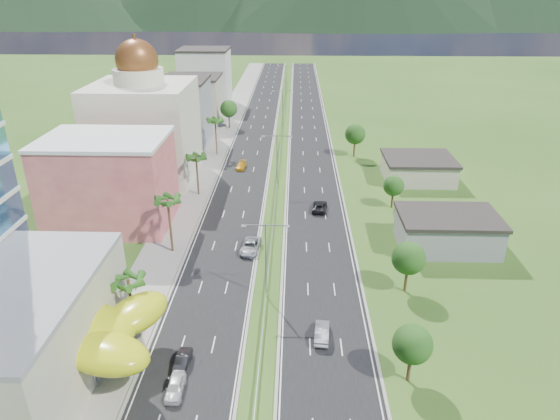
{
  "coord_description": "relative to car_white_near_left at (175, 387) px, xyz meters",
  "views": [
    {
      "loc": [
        3.59,
        -46.31,
        38.88
      ],
      "look_at": [
        1.45,
        22.94,
        7.0
      ],
      "focal_mm": 32.0,
      "sensor_mm": 36.0,
      "label": 1
    }
  ],
  "objects": [
    {
      "name": "leafy_tree_lfar",
      "position": [
        -7.06,
        102.55,
        4.81
      ],
      "size": [
        4.9,
        4.9,
        8.05
      ],
      "color": "#47301C",
      "rests_on": "ground"
    },
    {
      "name": "palm_tree_b",
      "position": [
        -7.06,
        9.55,
        6.29
      ],
      "size": [
        3.6,
        3.6,
        8.1
      ],
      "color": "#47301C",
      "rests_on": "ground"
    },
    {
      "name": "shed_near",
      "position": [
        36.44,
        32.55,
        1.73
      ],
      "size": [
        15.0,
        10.0,
        5.0
      ],
      "primitive_type": "cube",
      "color": "gray",
      "rests_on": "ground"
    },
    {
      "name": "midrise_grey",
      "position": [
        -18.56,
        87.55,
        7.23
      ],
      "size": [
        16.0,
        15.0,
        16.0
      ],
      "primitive_type": "cube",
      "color": "gray",
      "rests_on": "ground"
    },
    {
      "name": "domed_building",
      "position": [
        -19.56,
        62.55,
        10.58
      ],
      "size": [
        20.0,
        20.0,
        28.7
      ],
      "color": "beige",
      "rests_on": "ground"
    },
    {
      "name": "car_silver_right",
      "position": [
        15.55,
        9.21,
        0.05
      ],
      "size": [
        2.04,
        4.87,
        1.56
      ],
      "primitive_type": "imported",
      "rotation": [
        0.0,
        0.0,
        3.06
      ],
      "color": "#93959A",
      "rests_on": "road_right"
    },
    {
      "name": "ground",
      "position": [
        8.44,
        7.55,
        -0.77
      ],
      "size": [
        500.0,
        500.0,
        0.0
      ],
      "primitive_type": "plane",
      "color": "#2D5119",
      "rests_on": "ground"
    },
    {
      "name": "car_white_near_left",
      "position": [
        0.0,
        0.0,
        0.0
      ],
      "size": [
        1.77,
        4.31,
        1.46
      ],
      "primitive_type": "imported",
      "rotation": [
        0.0,
        0.0,
        0.01
      ],
      "color": "silver",
      "rests_on": "road_left"
    },
    {
      "name": "leafy_tree_ra",
      "position": [
        24.44,
        2.55,
        4.01
      ],
      "size": [
        4.2,
        4.2,
        6.9
      ],
      "color": "#47301C",
      "rests_on": "ground"
    },
    {
      "name": "shed_far",
      "position": [
        38.44,
        62.55,
        1.43
      ],
      "size": [
        14.0,
        12.0,
        4.4
      ],
      "primitive_type": "cube",
      "color": "#AFA990",
      "rests_on": "ground"
    },
    {
      "name": "car_yellow_far_left",
      "position": [
        -0.11,
        67.96,
        -0.05
      ],
      "size": [
        2.32,
        4.83,
        1.36
      ],
      "primitive_type": "imported",
      "rotation": [
        0.0,
        0.0,
        -0.09
      ],
      "color": "gold",
      "rests_on": "road_left"
    },
    {
      "name": "palm_tree_c",
      "position": [
        -7.06,
        29.55,
        7.73
      ],
      "size": [
        3.6,
        3.6,
        9.6
      ],
      "color": "#47301C",
      "rests_on": "ground"
    },
    {
      "name": "car_dark_left",
      "position": [
        -0.1,
        3.96,
        -0.07
      ],
      "size": [
        1.64,
        4.1,
        1.32
      ],
      "primitive_type": "imported",
      "rotation": [
        0.0,
        0.0,
        -0.06
      ],
      "color": "black",
      "rests_on": "road_left"
    },
    {
      "name": "streetlight_median_d",
      "position": [
        8.44,
        102.55,
        5.98
      ],
      "size": [
        6.04,
        0.25,
        11.0
      ],
      "color": "gray",
      "rests_on": "ground"
    },
    {
      "name": "leafy_tree_rd",
      "position": [
        26.44,
        77.55,
        4.81
      ],
      "size": [
        4.9,
        4.9,
        8.05
      ],
      "color": "#47301C",
      "rests_on": "ground"
    },
    {
      "name": "leafy_tree_rc",
      "position": [
        30.44,
        47.55,
        3.6
      ],
      "size": [
        3.85,
        3.85,
        6.33
      ],
      "color": "#47301C",
      "rests_on": "ground"
    },
    {
      "name": "leafy_tree_rb",
      "position": [
        27.44,
        19.55,
        4.41
      ],
      "size": [
        4.55,
        4.55,
        7.47
      ],
      "color": "#47301C",
      "rests_on": "ground"
    },
    {
      "name": "streetlight_median_b",
      "position": [
        8.44,
        17.55,
        5.98
      ],
      "size": [
        6.04,
        0.25,
        11.0
      ],
      "color": "gray",
      "rests_on": "ground"
    },
    {
      "name": "pink_shophouse",
      "position": [
        -19.56,
        39.55,
        6.73
      ],
      "size": [
        20.0,
        15.0,
        15.0
      ],
      "primitive_type": "cube",
      "color": "#B74B53",
      "rests_on": "ground"
    },
    {
      "name": "sidewalk_left",
      "position": [
        -8.56,
        97.55,
        -0.71
      ],
      "size": [
        7.0,
        260.0,
        0.12
      ],
      "primitive_type": "cube",
      "color": "gray",
      "rests_on": "ground"
    },
    {
      "name": "palm_tree_e",
      "position": [
        -7.06,
        77.55,
        7.54
      ],
      "size": [
        3.6,
        3.6,
        9.4
      ],
      "color": "#47301C",
      "rests_on": "ground"
    },
    {
      "name": "streetlight_median_c",
      "position": [
        8.44,
        57.55,
        5.98
      ],
      "size": [
        6.04,
        0.25,
        11.0
      ],
      "color": "gray",
      "rests_on": "ground"
    },
    {
      "name": "lime_canopy",
      "position": [
        -11.56,
        3.54,
        4.22
      ],
      "size": [
        18.0,
        15.0,
        7.4
      ],
      "color": "#BEC813",
      "rests_on": "ground"
    },
    {
      "name": "mountain_ridge",
      "position": [
        68.44,
        457.55,
        -0.77
      ],
      "size": [
        860.0,
        140.0,
        90.0
      ],
      "primitive_type": null,
      "color": "black",
      "rests_on": "ground"
    },
    {
      "name": "palm_tree_d",
      "position": [
        -7.06,
        52.55,
        6.77
      ],
      "size": [
        3.6,
        3.6,
        8.6
      ],
      "color": "#47301C",
      "rests_on": "ground"
    },
    {
      "name": "midrise_white",
      "position": [
        -18.56,
        132.55,
        8.23
      ],
      "size": [
        16.0,
        15.0,
        18.0
      ],
      "primitive_type": "cube",
      "color": "silver",
      "rests_on": "ground"
    },
    {
      "name": "car_dark_far_right",
      "position": [
        16.79,
        45.83,
        0.03
      ],
      "size": [
        3.17,
        5.76,
        1.53
      ],
      "primitive_type": "imported",
      "rotation": [
        0.0,
        0.0,
        3.02
      ],
      "color": "black",
      "rests_on": "road_right"
    },
    {
      "name": "median_guardrail",
      "position": [
        8.44,
        79.54,
        -0.15
      ],
      "size": [
        0.1,
        216.06,
        0.76
      ],
      "color": "gray",
      "rests_on": "ground"
    },
    {
      "name": "midrise_beige",
      "position": [
        -18.56,
        109.55,
        5.73
      ],
      "size": [
        16.0,
        15.0,
        13.0
      ],
      "primitive_type": "cube",
      "color": "#AFA990",
      "rests_on": "ground"
    },
    {
      "name": "car_silver_mid_left",
      "position": [
        5.24,
        29.99,
        0.08
      ],
      "size": [
        3.37,
        6.12,
        1.62
      ],
      "primitive_type": "imported",
      "rotation": [
        0.0,
        0.0,
        -0.12
      ],
      "color": "#9A9DA2",
      "rests_on": "road_left"
    },
    {
      "name": "road_left",
      "position": [
        0.94,
        97.55,
        -0.75
      ],
      "size": [
        11.0,
        260.0,
        0.04
      ],
      "primitive_type": "cube",
      "color": "black",
      "rests_on": "ground"
    },
    {
      "name": "road_right",
      "position": [
        15.94,
        97.55,
        -0.75
      ],
      "size": [
        11.0,
        260.0,
        0.04
      ],
      "primitive_type": "cube",
      "color": "black",
      "rests_on": "ground"
    },
    {
      "name": "streetlight_median_e",
      "position": [
        8.44,
        147.55,
        5.98
      ],
      "size": [
        6.04,
        0.25,
        11.0
      ],
      "color": "gray",
      "rests_on": "ground"
    },
    {
      "name": "motorcycle",
      "position": [
        -0.97,
        0.99,
        -0.14
      ],
      "size": [
        0.58,
        1.86,
        1.19
      ],
      "primitive_type": "imported",
      "rotation": [
        0.0,
        0.0,
        -0.01
      ],
      "color": "black",
      "rests_on": "road_left"
    }
  ]
}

